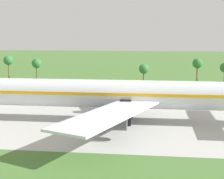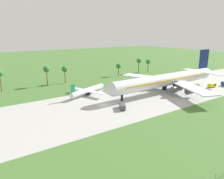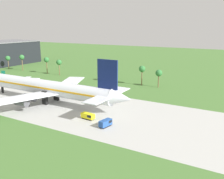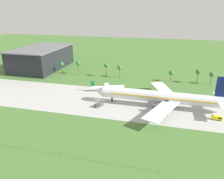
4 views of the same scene
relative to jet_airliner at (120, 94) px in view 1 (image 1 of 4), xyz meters
name	(u,v)px [view 1 (image 1 of 4)]	position (x,y,z in m)	size (l,w,h in m)	color
jet_airliner	(120,94)	(0.00, 0.00, 0.00)	(80.92, 59.92, 20.50)	silver
palm_tree_row	(63,64)	(-26.25, 48.98, 2.08)	(123.97, 3.60, 11.70)	brown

